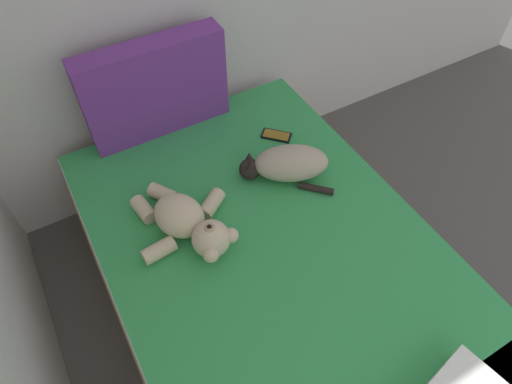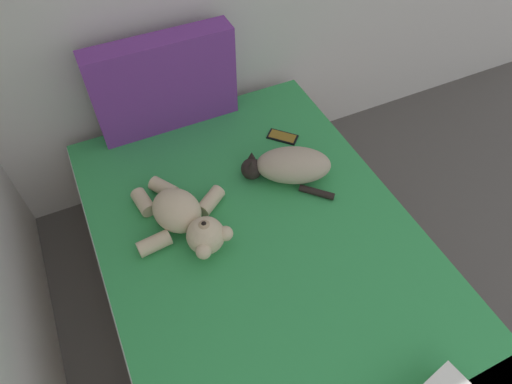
{
  "view_description": "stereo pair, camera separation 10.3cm",
  "coord_description": "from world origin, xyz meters",
  "px_view_note": "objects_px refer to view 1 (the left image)",
  "views": [
    {
      "loc": [
        0.42,
        2.24,
        2.09
      ],
      "look_at": [
        1.05,
        3.34,
        0.56
      ],
      "focal_mm": 31.22,
      "sensor_mm": 36.0,
      "label": 1
    },
    {
      "loc": [
        0.51,
        2.19,
        2.09
      ],
      "look_at": [
        1.05,
        3.34,
        0.56
      ],
      "focal_mm": 31.22,
      "sensor_mm": 36.0,
      "label": 2
    }
  ],
  "objects_px": {
    "cat": "(287,164)",
    "bed": "(276,288)",
    "teddy_bear": "(188,223)",
    "patterned_cushion": "(156,89)",
    "cell_phone": "(276,135)"
  },
  "relations": [
    {
      "from": "bed",
      "to": "teddy_bear",
      "type": "bearing_deg",
      "value": 133.0
    },
    {
      "from": "bed",
      "to": "cell_phone",
      "type": "height_order",
      "value": "cell_phone"
    },
    {
      "from": "cell_phone",
      "to": "patterned_cushion",
      "type": "bearing_deg",
      "value": 143.23
    },
    {
      "from": "cat",
      "to": "teddy_bear",
      "type": "relative_size",
      "value": 0.8
    },
    {
      "from": "bed",
      "to": "patterned_cushion",
      "type": "bearing_deg",
      "value": 96.52
    },
    {
      "from": "cat",
      "to": "bed",
      "type": "bearing_deg",
      "value": -126.1
    },
    {
      "from": "teddy_bear",
      "to": "cell_phone",
      "type": "distance_m",
      "value": 0.7
    },
    {
      "from": "cat",
      "to": "teddy_bear",
      "type": "distance_m",
      "value": 0.53
    },
    {
      "from": "patterned_cushion",
      "to": "cat",
      "type": "bearing_deg",
      "value": -57.88
    },
    {
      "from": "patterned_cushion",
      "to": "cat",
      "type": "relative_size",
      "value": 1.67
    },
    {
      "from": "teddy_bear",
      "to": "cell_phone",
      "type": "relative_size",
      "value": 3.32
    },
    {
      "from": "cat",
      "to": "teddy_bear",
      "type": "height_order",
      "value": "teddy_bear"
    },
    {
      "from": "patterned_cushion",
      "to": "teddy_bear",
      "type": "relative_size",
      "value": 1.34
    },
    {
      "from": "cat",
      "to": "cell_phone",
      "type": "xyz_separation_m",
      "value": [
        0.1,
        0.24,
        -0.07
      ]
    },
    {
      "from": "teddy_bear",
      "to": "patterned_cushion",
      "type": "bearing_deg",
      "value": 77.1
    }
  ]
}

